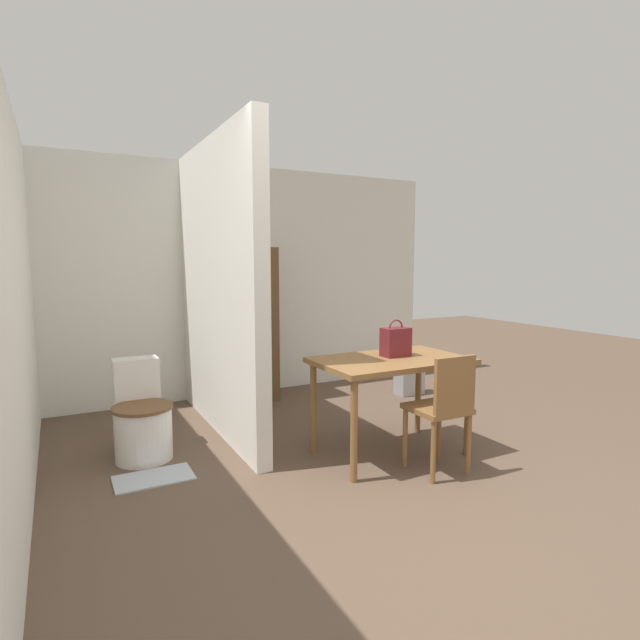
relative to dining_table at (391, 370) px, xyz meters
The scene contains 11 objects.
ground_plane 1.32m from the dining_table, 114.18° to the right, with size 16.00×16.00×0.00m, color brown.
wall_back 2.41m from the dining_table, 101.47° to the left, with size 4.88×0.12×2.50m.
wall_left 2.61m from the dining_table, 166.36° to the left, with size 0.12×4.27×2.50m.
partition_wall 1.64m from the dining_table, 130.01° to the left, with size 0.12×2.12×2.50m.
dining_table is the anchor object (origin of this frame).
wooden_chair 0.52m from the dining_table, 77.85° to the right, with size 0.38×0.38×0.85m.
toilet 1.93m from the dining_table, 153.82° to the left, with size 0.44×0.59×0.72m.
handbag 0.22m from the dining_table, 33.63° to the left, with size 0.21×0.13×0.29m.
wooden_cabinet 2.02m from the dining_table, 101.07° to the left, with size 0.44×0.49×1.62m.
bath_mat 1.86m from the dining_table, 167.25° to the left, with size 0.52×0.30×0.01m.
space_heater 1.85m from the dining_table, 47.33° to the left, with size 0.30×0.18×0.42m.
Camera 1 is at (-1.75, -1.99, 1.49)m, focal length 28.00 mm.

